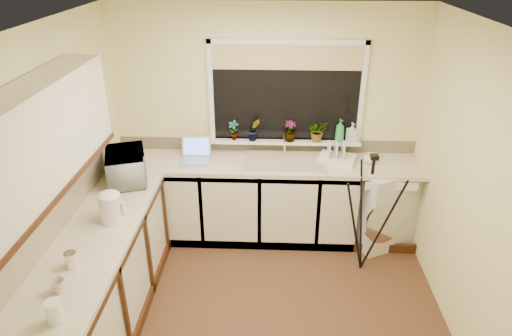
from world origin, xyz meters
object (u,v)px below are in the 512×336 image
at_px(microwave, 126,166).
at_px(soap_bottle_clear, 352,132).
at_px(kettle, 111,208).
at_px(tripod, 367,215).
at_px(laptop, 196,154).
at_px(washing_machine, 381,203).
at_px(plant_b, 254,130).
at_px(soap_bottle_green, 340,130).
at_px(cup_left, 58,286).
at_px(steel_jar, 71,260).
at_px(plant_a, 233,130).
at_px(plant_d, 318,131).
at_px(dish_rack, 337,159).
at_px(plant_c, 290,131).
at_px(cup_back, 370,159).
at_px(glass_jug, 54,312).

distance_m(microwave, soap_bottle_clear, 2.31).
height_order(kettle, tripod, tripod).
bearing_deg(laptop, washing_machine, -3.05).
height_order(plant_b, soap_bottle_green, soap_bottle_green).
distance_m(laptop, cup_left, 2.12).
bearing_deg(soap_bottle_clear, steel_jar, -138.24).
bearing_deg(plant_a, soap_bottle_green, 0.42).
xyz_separation_m(microwave, soap_bottle_green, (2.08, 0.68, 0.13)).
relative_size(plant_b, plant_d, 1.08).
bearing_deg(tripod, cup_left, -125.63).
relative_size(dish_rack, soap_bottle_clear, 1.75).
bearing_deg(plant_d, cup_left, -129.44).
bearing_deg(microwave, cup_left, 162.09).
relative_size(plant_c, cup_back, 1.76).
height_order(plant_c, soap_bottle_clear, plant_c).
distance_m(laptop, plant_b, 0.66).
height_order(washing_machine, laptop, laptop).
height_order(plant_a, cup_back, plant_a).
distance_m(kettle, microwave, 0.72).
xyz_separation_m(tripod, plant_a, (-1.33, 0.77, 0.53)).
height_order(soap_bottle_clear, cup_left, soap_bottle_clear).
relative_size(laptop, cup_left, 3.27).
height_order(plant_a, soap_bottle_green, soap_bottle_green).
relative_size(glass_jug, plant_c, 0.64).
height_order(washing_machine, steel_jar, steel_jar).
height_order(washing_machine, tripod, tripod).
distance_m(steel_jar, soap_bottle_green, 2.89).
bearing_deg(plant_a, glass_jug, -109.10).
distance_m(laptop, soap_bottle_green, 1.53).
height_order(plant_b, plant_c, plant_b).
relative_size(soap_bottle_clear, cup_back, 1.65).
distance_m(tripod, glass_jug, 2.80).
bearing_deg(plant_d, plant_a, -179.62).
distance_m(washing_machine, plant_d, 1.03).
xyz_separation_m(tripod, plant_c, (-0.73, 0.76, 0.54)).
height_order(dish_rack, glass_jug, glass_jug).
xyz_separation_m(plant_b, plant_c, (0.38, -0.00, -0.01)).
relative_size(washing_machine, soap_bottle_clear, 4.17).
xyz_separation_m(soap_bottle_green, cup_back, (0.30, -0.21, -0.22)).
bearing_deg(plant_b, steel_jar, -121.01).
height_order(laptop, dish_rack, laptop).
bearing_deg(washing_machine, cup_back, 147.16).
xyz_separation_m(steel_jar, plant_d, (1.85, 1.98, 0.20)).
bearing_deg(plant_d, soap_bottle_clear, -0.65).
distance_m(microwave, plant_c, 1.70).
relative_size(soap_bottle_green, soap_bottle_clear, 1.16).
bearing_deg(laptop, soap_bottle_clear, 4.64).
height_order(steel_jar, soap_bottle_clear, soap_bottle_clear).
xyz_separation_m(glass_jug, plant_b, (1.07, 2.47, 0.20)).
relative_size(laptop, plant_c, 1.40).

